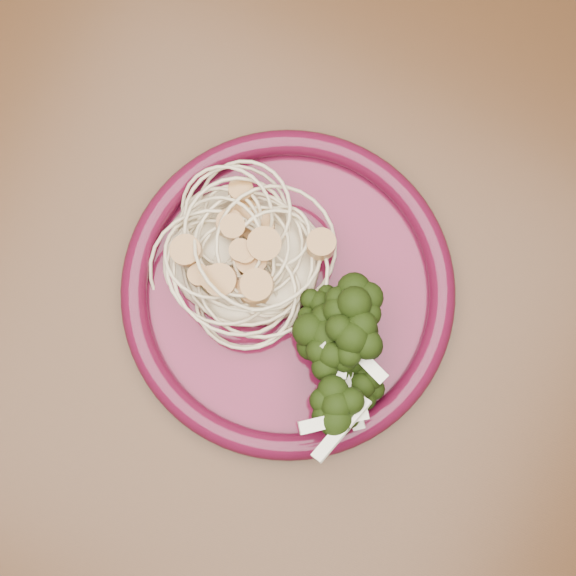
# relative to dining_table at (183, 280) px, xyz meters

# --- Properties ---
(dining_table) EXTENTS (1.20, 0.80, 0.75)m
(dining_table) POSITION_rel_dining_table_xyz_m (0.00, 0.00, 0.00)
(dining_table) COLOR #472814
(dining_table) RESTS_ON ground
(dinner_plate) EXTENTS (0.29, 0.29, 0.02)m
(dinner_plate) POSITION_rel_dining_table_xyz_m (0.10, 0.02, 0.11)
(dinner_plate) COLOR #510D23
(dinner_plate) RESTS_ON dining_table
(spaghetti_pile) EXTENTS (0.14, 0.12, 0.03)m
(spaghetti_pile) POSITION_rel_dining_table_xyz_m (0.05, 0.03, 0.12)
(spaghetti_pile) COLOR beige
(spaghetti_pile) RESTS_ON dinner_plate
(scallop_cluster) EXTENTS (0.14, 0.14, 0.04)m
(scallop_cluster) POSITION_rel_dining_table_xyz_m (0.05, 0.03, 0.15)
(scallop_cluster) COLOR tan
(scallop_cluster) RESTS_ON spaghetti_pile
(broccoli_pile) EXTENTS (0.11, 0.16, 0.05)m
(broccoli_pile) POSITION_rel_dining_table_xyz_m (0.15, 0.01, 0.13)
(broccoli_pile) COLOR black
(broccoli_pile) RESTS_ON dinner_plate
(onion_garnish) EXTENTS (0.08, 0.10, 0.05)m
(onion_garnish) POSITION_rel_dining_table_xyz_m (0.15, 0.01, 0.16)
(onion_garnish) COLOR white
(onion_garnish) RESTS_ON broccoli_pile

